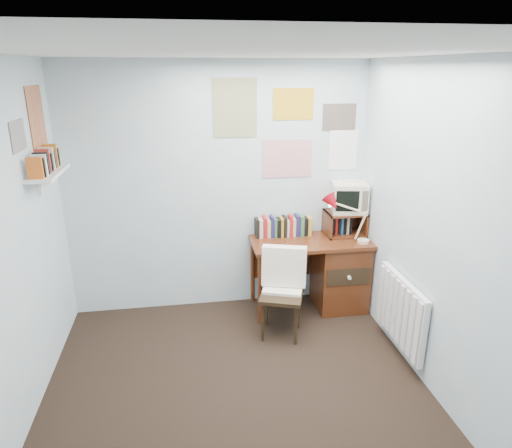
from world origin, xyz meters
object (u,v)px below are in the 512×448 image
(tv_riser, at_px, (345,223))
(crt_tv, at_px, (349,196))
(desk_chair, at_px, (282,296))
(desk_lamp, at_px, (365,222))
(wall_shelf, at_px, (48,173))
(radiator, at_px, (401,312))
(desk, at_px, (334,271))

(tv_riser, relative_size, crt_tv, 1.16)
(desk_chair, bearing_deg, tv_riser, 55.64)
(desk_lamp, height_order, wall_shelf, wall_shelf)
(desk_lamp, xyz_separation_m, wall_shelf, (-2.80, -0.23, 0.65))
(desk_chair, distance_m, wall_shelf, 2.26)
(tv_riser, height_order, radiator, tv_riser)
(desk_lamp, height_order, tv_riser, desk_lamp)
(desk_lamp, xyz_separation_m, radiator, (0.06, -0.78, -0.55))
(radiator, distance_m, wall_shelf, 3.15)
(desk_lamp, distance_m, wall_shelf, 2.88)
(desk_chair, relative_size, desk_lamp, 1.90)
(wall_shelf, bearing_deg, radiator, -10.89)
(desk_lamp, xyz_separation_m, crt_tv, (-0.07, 0.28, 0.20))
(desk, distance_m, wall_shelf, 2.87)
(desk_chair, distance_m, desk_lamp, 1.10)
(desk_chair, xyz_separation_m, tv_riser, (0.78, 0.57, 0.48))
(desk_lamp, bearing_deg, crt_tv, 102.07)
(crt_tv, bearing_deg, tv_riser, -140.12)
(wall_shelf, bearing_deg, desk, 8.40)
(tv_riser, distance_m, radiator, 1.15)
(desk, relative_size, desk_chair, 1.47)
(desk_chair, distance_m, radiator, 1.06)
(desk, relative_size, wall_shelf, 1.94)
(crt_tv, bearing_deg, wall_shelf, -158.80)
(desk, xyz_separation_m, crt_tv, (0.15, 0.13, 0.77))
(crt_tv, relative_size, radiator, 0.43)
(desk, bearing_deg, desk_chair, -145.27)
(desk, bearing_deg, crt_tv, 40.21)
(radiator, bearing_deg, crt_tv, 97.22)
(desk_chair, height_order, tv_riser, tv_riser)
(desk_lamp, distance_m, radiator, 0.96)
(tv_riser, bearing_deg, wall_shelf, -169.68)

